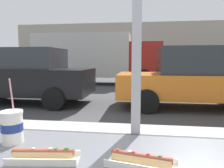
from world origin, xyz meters
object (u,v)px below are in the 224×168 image
(soda_cup_right, at_px, (12,126))
(hotdog_tray_far, at_px, (44,155))
(parked_car_orange, at_px, (195,78))
(hotdog_tray_near, at_px, (141,161))
(box_truck, at_px, (96,57))
(parked_car_black, at_px, (25,76))

(soda_cup_right, distance_m, hotdog_tray_far, 0.29)
(hotdog_tray_far, xyz_separation_m, parked_car_orange, (1.93, 5.62, -0.14))
(hotdog_tray_near, xyz_separation_m, box_truck, (-2.60, 11.45, 0.55))
(hotdog_tray_far, bearing_deg, hotdog_tray_near, 1.49)
(hotdog_tray_near, bearing_deg, box_truck, 102.76)
(parked_car_black, relative_size, box_truck, 0.60)
(hotdog_tray_near, xyz_separation_m, parked_car_black, (-3.69, 5.61, -0.13))
(parked_car_orange, bearing_deg, parked_car_black, 180.00)
(hotdog_tray_near, bearing_deg, parked_car_orange, 74.53)
(hotdog_tray_near, height_order, hotdog_tray_far, same)
(hotdog_tray_far, distance_m, parked_car_black, 6.52)
(parked_car_orange, bearing_deg, hotdog_tray_far, -108.97)
(hotdog_tray_near, relative_size, hotdog_tray_far, 0.97)
(soda_cup_right, bearing_deg, parked_car_black, 119.40)
(hotdog_tray_far, relative_size, box_truck, 0.04)
(soda_cup_right, height_order, parked_car_orange, parked_car_orange)
(hotdog_tray_near, height_order, parked_car_black, parked_car_black)
(parked_car_black, bearing_deg, soda_cup_right, -60.60)
(hotdog_tray_near, relative_size, parked_car_black, 0.06)
(soda_cup_right, height_order, hotdog_tray_near, soda_cup_right)
(parked_car_orange, relative_size, box_truck, 0.60)
(soda_cup_right, bearing_deg, box_truck, 99.95)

